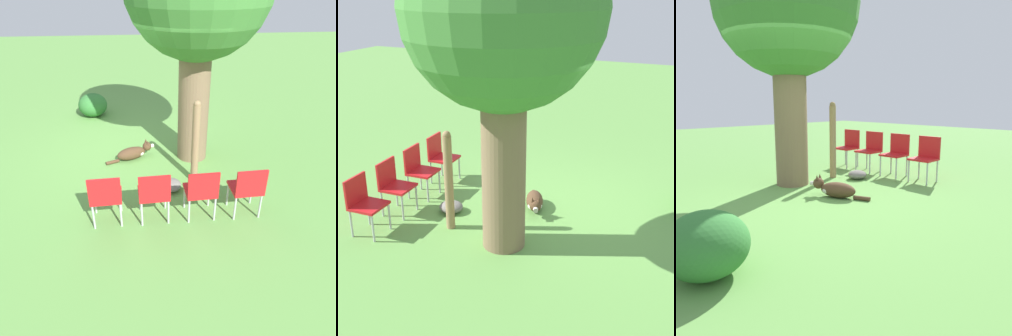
{
  "view_description": "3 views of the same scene",
  "coord_description": "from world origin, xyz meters",
  "views": [
    {
      "loc": [
        5.87,
        -0.1,
        3.14
      ],
      "look_at": [
        1.45,
        0.32,
        0.5
      ],
      "focal_mm": 35.0,
      "sensor_mm": 36.0,
      "label": 1
    },
    {
      "loc": [
        -2.08,
        5.92,
        3.32
      ],
      "look_at": [
        0.18,
        0.87,
        1.09
      ],
      "focal_mm": 50.0,
      "sensor_mm": 36.0,
      "label": 2
    },
    {
      "loc": [
        -3.11,
        -3.86,
        1.46
      ],
      "look_at": [
        0.24,
        -0.36,
        0.47
      ],
      "focal_mm": 35.0,
      "sensor_mm": 36.0,
      "label": 3
    }
  ],
  "objects": [
    {
      "name": "red_chair_1",
      "position": [
        2.09,
        0.07,
        0.49
      ],
      "size": [
        0.44,
        0.46,
        0.83
      ],
      "rotation": [
        0.0,
        0.0,
        3.18
      ],
      "color": "red",
      "rests_on": "ground_plane"
    },
    {
      "name": "dog",
      "position": [
        0.18,
        -0.22,
        0.13
      ],
      "size": [
        0.48,
        0.95,
        0.34
      ],
      "rotation": [
        0.0,
        0.0,
        1.97
      ],
      "color": "#513823",
      "rests_on": "ground_plane"
    },
    {
      "name": "red_chair_0",
      "position": [
        2.1,
        -0.61,
        0.49
      ],
      "size": [
        0.44,
        0.46,
        0.83
      ],
      "rotation": [
        0.0,
        0.0,
        3.18
      ],
      "color": "red",
      "rests_on": "ground_plane"
    },
    {
      "name": "red_chair_3",
      "position": [
        2.09,
        1.42,
        0.49
      ],
      "size": [
        0.44,
        0.46,
        0.83
      ],
      "rotation": [
        0.0,
        0.0,
        3.18
      ],
      "color": "red",
      "rests_on": "ground_plane"
    },
    {
      "name": "red_chair_2",
      "position": [
        2.09,
        0.74,
        0.49
      ],
      "size": [
        0.44,
        0.46,
        0.83
      ],
      "rotation": [
        0.0,
        0.0,
        3.18
      ],
      "color": "red",
      "rests_on": "ground_plane"
    },
    {
      "name": "fence_post",
      "position": [
        1.08,
        0.82,
        0.74
      ],
      "size": [
        0.12,
        0.12,
        1.46
      ],
      "color": "#937551",
      "rests_on": "ground_plane"
    },
    {
      "name": "ground_plane",
      "position": [
        0.0,
        0.0,
        0.0
      ],
      "size": [
        30.0,
        30.0,
        0.0
      ],
      "primitive_type": "plane",
      "color": "#609947"
    },
    {
      "name": "oak_tree",
      "position": [
        0.19,
        0.92,
        2.95
      ],
      "size": [
        2.39,
        2.39,
        4.24
      ],
      "color": "#7A6047",
      "rests_on": "ground_plane"
    },
    {
      "name": "garden_rock",
      "position": [
        1.32,
        0.39,
        0.08
      ],
      "size": [
        0.37,
        0.34,
        0.17
      ],
      "color": "slate",
      "rests_on": "ground_plane"
    }
  ]
}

